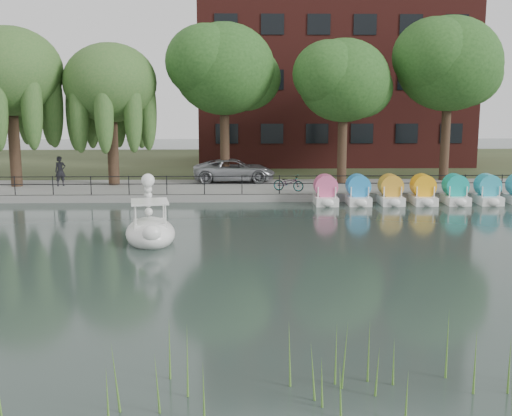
{
  "coord_description": "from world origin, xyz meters",
  "views": [
    {
      "loc": [
        -0.16,
        -20.56,
        5.74
      ],
      "look_at": [
        0.5,
        4.0,
        1.3
      ],
      "focal_mm": 45.0,
      "sensor_mm": 36.0,
      "label": 1
    }
  ],
  "objects_px": {
    "bicycle": "(289,182)",
    "pedestrian": "(60,169)",
    "swan_boat": "(150,228)",
    "minivan": "(234,169)"
  },
  "relations": [
    {
      "from": "swan_boat",
      "to": "pedestrian",
      "type": "bearing_deg",
      "value": 108.52
    },
    {
      "from": "minivan",
      "to": "pedestrian",
      "type": "distance_m",
      "value": 10.16
    },
    {
      "from": "minivan",
      "to": "bicycle",
      "type": "bearing_deg",
      "value": -145.09
    },
    {
      "from": "minivan",
      "to": "pedestrian",
      "type": "relative_size",
      "value": 2.87
    },
    {
      "from": "bicycle",
      "to": "pedestrian",
      "type": "xyz_separation_m",
      "value": [
        -13.04,
        2.26,
        0.49
      ]
    },
    {
      "from": "minivan",
      "to": "pedestrian",
      "type": "height_order",
      "value": "pedestrian"
    },
    {
      "from": "pedestrian",
      "to": "swan_boat",
      "type": "height_order",
      "value": "swan_boat"
    },
    {
      "from": "bicycle",
      "to": "pedestrian",
      "type": "distance_m",
      "value": 13.24
    },
    {
      "from": "bicycle",
      "to": "swan_boat",
      "type": "relative_size",
      "value": 0.52
    },
    {
      "from": "pedestrian",
      "to": "bicycle",
      "type": "bearing_deg",
      "value": -41.63
    }
  ]
}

